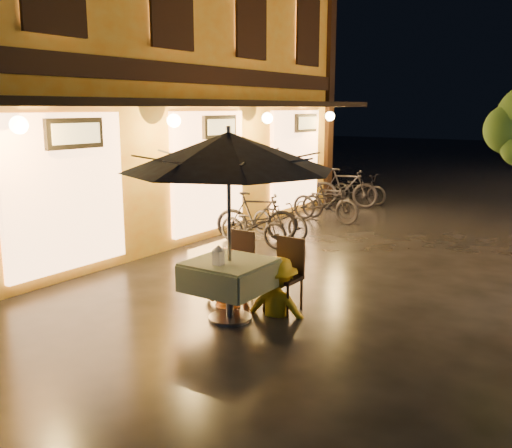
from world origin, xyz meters
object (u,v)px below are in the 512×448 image
Objects in this scene: cafe_table at (230,275)px; person_orange at (228,249)px; table_lantern at (218,254)px; patio_umbrella at (228,152)px; person_yellow at (278,259)px; bicycle_0 at (253,225)px.

person_orange reaches higher than cafe_table.
person_orange is at bearing 118.93° from table_lantern.
patio_umbrella reaches higher than person_orange.
table_lantern is 0.17× the size of person_yellow.
person_orange is (-0.40, 0.50, -1.38)m from patio_umbrella.
bicycle_0 is at bearing 119.85° from patio_umbrella.
table_lantern reaches higher than cafe_table.
patio_umbrella is at bearing 118.74° from person_orange.
cafe_table is 0.68m from person_yellow.
person_yellow is (0.79, 0.03, -0.02)m from person_orange.
cafe_table is at bearing 90.00° from table_lantern.
person_yellow is at bearing 62.74° from table_lantern.
person_orange is at bearing -152.26° from bicycle_0.
person_orange is 3.41m from bicycle_0.
patio_umbrella is 1.73× the size of person_orange.
person_orange is (-0.40, 0.73, -0.15)m from table_lantern.
bicycle_0 is (-2.00, 3.49, -0.18)m from cafe_table.
person_orange reaches higher than person_yellow.
bicycle_0 is at bearing 119.85° from cafe_table.
patio_umbrella is 1.78× the size of person_yellow.
patio_umbrella is at bearing 90.00° from table_lantern.
patio_umbrella is 1.25m from table_lantern.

